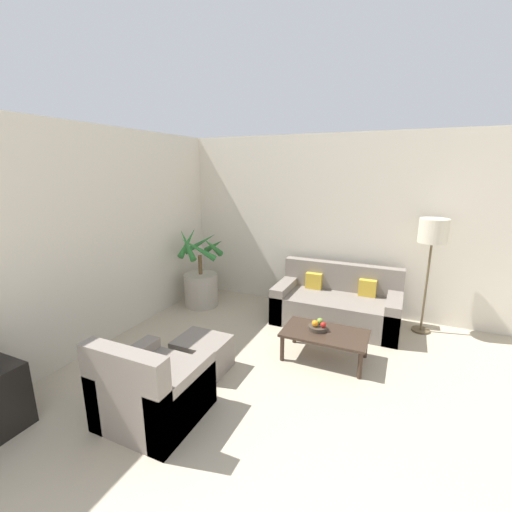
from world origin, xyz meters
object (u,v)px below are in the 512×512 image
(floor_lamp, at_px, (433,236))
(apple_red, at_px, (323,325))
(apple_green, at_px, (320,321))
(orange_fruit, at_px, (315,323))
(potted_palm, at_px, (201,282))
(coffee_table, at_px, (325,336))
(ottoman, at_px, (203,354))
(sofa_loveseat, at_px, (336,305))
(armchair, at_px, (152,391))
(fruit_bowl, at_px, (318,328))

(floor_lamp, height_order, apple_red, floor_lamp)
(apple_green, height_order, orange_fruit, orange_fruit)
(potted_palm, relative_size, floor_lamp, 0.82)
(coffee_table, bearing_deg, ottoman, -147.03)
(orange_fruit, distance_m, ottoman, 1.34)
(sofa_loveseat, height_order, coffee_table, sofa_loveseat)
(apple_green, bearing_deg, coffee_table, -45.90)
(apple_green, relative_size, ottoman, 0.13)
(orange_fruit, height_order, armchair, armchair)
(sofa_loveseat, height_order, apple_green, sofa_loveseat)
(sofa_loveseat, bearing_deg, ottoman, -121.65)
(sofa_loveseat, relative_size, armchair, 2.10)
(floor_lamp, bearing_deg, coffee_table, -130.16)
(potted_palm, relative_size, coffee_table, 1.33)
(coffee_table, distance_m, apple_red, 0.13)
(ottoman, bearing_deg, apple_green, 37.86)
(ottoman, bearing_deg, fruit_bowl, 36.11)
(fruit_bowl, distance_m, ottoman, 1.37)
(potted_palm, distance_m, apple_red, 2.34)
(floor_lamp, bearing_deg, ottoman, -137.95)
(fruit_bowl, relative_size, ottoman, 0.39)
(coffee_table, distance_m, fruit_bowl, 0.12)
(armchair, bearing_deg, fruit_bowl, 56.83)
(potted_palm, height_order, floor_lamp, floor_lamp)
(apple_red, bearing_deg, apple_green, 127.53)
(apple_red, bearing_deg, orange_fruit, -173.05)
(floor_lamp, bearing_deg, fruit_bowl, -133.19)
(floor_lamp, distance_m, apple_red, 1.90)
(floor_lamp, distance_m, fruit_bowl, 1.96)
(floor_lamp, distance_m, apple_green, 1.88)
(armchair, bearing_deg, apple_red, 55.01)
(floor_lamp, bearing_deg, potted_palm, -172.16)
(floor_lamp, xyz_separation_m, fruit_bowl, (-1.16, -1.23, -0.98))
(potted_palm, height_order, apple_green, potted_palm)
(coffee_table, bearing_deg, sofa_loveseat, 93.89)
(ottoman, bearing_deg, floor_lamp, 42.05)
(floor_lamp, xyz_separation_m, orange_fruit, (-1.19, -1.26, -0.92))
(armchair, relative_size, ottoman, 1.48)
(sofa_loveseat, relative_size, ottoman, 3.11)
(potted_palm, xyz_separation_m, fruit_bowl, (2.13, -0.78, -0.04))
(coffee_table, height_order, ottoman, ottoman)
(potted_palm, distance_m, floor_lamp, 3.45)
(fruit_bowl, distance_m, armchair, 1.97)
(apple_red, bearing_deg, ottoman, -145.94)
(sofa_loveseat, relative_size, floor_lamp, 1.11)
(sofa_loveseat, height_order, apple_red, sofa_loveseat)
(ottoman, bearing_deg, orange_fruit, 35.96)
(ottoman, bearing_deg, potted_palm, 123.31)
(potted_palm, xyz_separation_m, armchair, (1.06, -2.43, -0.13))
(apple_green, bearing_deg, sofa_loveseat, 89.18)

